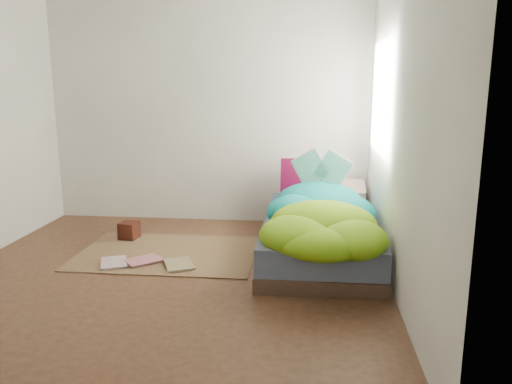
# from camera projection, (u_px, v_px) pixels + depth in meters

# --- Properties ---
(ground) EXTENTS (3.50, 3.50, 0.00)m
(ground) POSITION_uv_depth(u_px,v_px,m) (167.00, 277.00, 4.00)
(ground) COLOR #3F2418
(ground) RESTS_ON ground
(room_walls) EXTENTS (3.54, 3.54, 2.62)m
(room_walls) POSITION_uv_depth(u_px,v_px,m) (161.00, 69.00, 3.66)
(room_walls) COLOR beige
(room_walls) RESTS_ON ground
(bed) EXTENTS (1.00, 2.00, 0.34)m
(bed) POSITION_uv_depth(u_px,v_px,m) (319.00, 235.00, 4.54)
(bed) COLOR #34251C
(bed) RESTS_ON ground
(duvet) EXTENTS (0.96, 1.84, 0.34)m
(duvet) POSITION_uv_depth(u_px,v_px,m) (320.00, 204.00, 4.26)
(duvet) COLOR #08717E
(duvet) RESTS_ON bed
(rug) EXTENTS (1.60, 1.10, 0.01)m
(rug) POSITION_uv_depth(u_px,v_px,m) (168.00, 253.00, 4.55)
(rug) COLOR brown
(rug) RESTS_ON ground
(pillow_floral) EXTENTS (0.66, 0.42, 0.14)m
(pillow_floral) POSITION_uv_depth(u_px,v_px,m) (333.00, 191.00, 5.23)
(pillow_floral) COLOR beige
(pillow_floral) RESTS_ON bed
(pillow_magenta) EXTENTS (0.42, 0.13, 0.42)m
(pillow_magenta) POSITION_uv_depth(u_px,v_px,m) (301.00, 180.00, 5.15)
(pillow_magenta) COLOR #54051A
(pillow_magenta) RESTS_ON bed
(open_book) EXTENTS (0.48, 0.17, 0.29)m
(open_book) POSITION_uv_depth(u_px,v_px,m) (322.00, 158.00, 4.74)
(open_book) COLOR green
(open_book) RESTS_ON duvet
(wooden_box) EXTENTS (0.19, 0.19, 0.17)m
(wooden_box) POSITION_uv_depth(u_px,v_px,m) (129.00, 230.00, 4.95)
(wooden_box) COLOR #38130C
(wooden_box) RESTS_ON rug
(floor_book_a) EXTENTS (0.31, 0.35, 0.02)m
(floor_book_a) POSITION_uv_depth(u_px,v_px,m) (101.00, 264.00, 4.23)
(floor_book_a) COLOR beige
(floor_book_a) RESTS_ON rug
(floor_book_b) EXTENTS (0.36, 0.36, 0.03)m
(floor_book_b) POSITION_uv_depth(u_px,v_px,m) (138.00, 257.00, 4.38)
(floor_book_b) COLOR pink
(floor_book_b) RESTS_ON rug
(floor_book_c) EXTENTS (0.33, 0.38, 0.02)m
(floor_book_c) POSITION_uv_depth(u_px,v_px,m) (166.00, 266.00, 4.17)
(floor_book_c) COLOR tan
(floor_book_c) RESTS_ON rug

